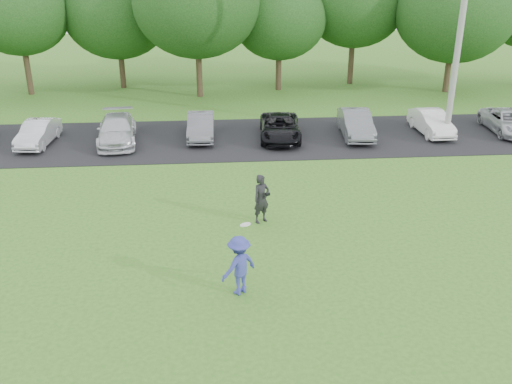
# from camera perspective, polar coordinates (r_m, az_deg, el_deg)

# --- Properties ---
(ground) EXTENTS (100.00, 100.00, 0.00)m
(ground) POSITION_cam_1_polar(r_m,az_deg,el_deg) (15.63, 1.04, -9.49)
(ground) COLOR #32691E
(ground) RESTS_ON ground
(parking_lot) EXTENTS (32.00, 6.50, 0.03)m
(parking_lot) POSITION_cam_1_polar(r_m,az_deg,el_deg) (27.44, -1.59, 5.38)
(parking_lot) COLOR black
(parking_lot) RESTS_ON ground
(utility_pole) EXTENTS (0.28, 0.28, 10.71)m
(utility_pole) POSITION_cam_1_polar(r_m,az_deg,el_deg) (27.67, 19.84, 15.57)
(utility_pole) COLOR gray
(utility_pole) RESTS_ON ground
(frisbee_player) EXTENTS (1.22, 1.13, 2.04)m
(frisbee_player) POSITION_cam_1_polar(r_m,az_deg,el_deg) (14.99, -1.71, -7.33)
(frisbee_player) COLOR #353B96
(frisbee_player) RESTS_ON ground
(camera_bystander) EXTENTS (0.73, 0.66, 1.67)m
(camera_bystander) POSITION_cam_1_polar(r_m,az_deg,el_deg) (18.76, 0.55, -0.69)
(camera_bystander) COLOR black
(camera_bystander) RESTS_ON ground
(parked_cars) EXTENTS (28.41, 4.93, 1.25)m
(parked_cars) POSITION_cam_1_polar(r_m,az_deg,el_deg) (27.21, -2.50, 6.54)
(parked_cars) COLOR slate
(parked_cars) RESTS_ON parking_lot
(tree_row) EXTENTS (42.39, 9.85, 8.64)m
(tree_row) POSITION_cam_1_polar(r_m,az_deg,el_deg) (36.12, -0.05, 17.68)
(tree_row) COLOR #38281C
(tree_row) RESTS_ON ground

